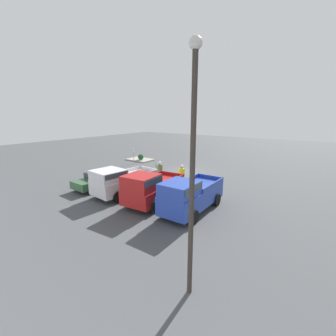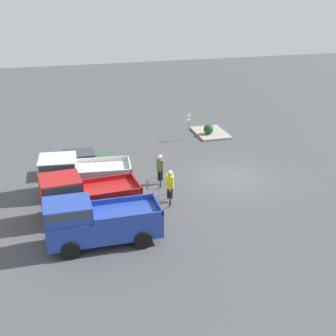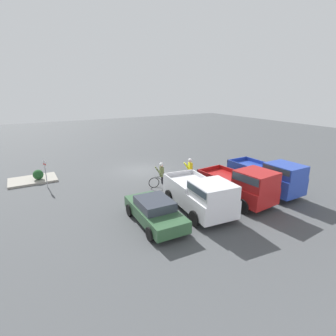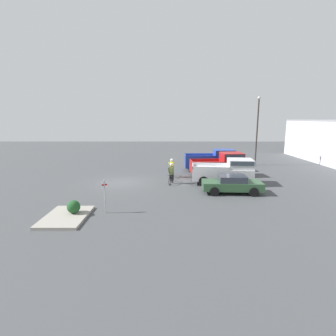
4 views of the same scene
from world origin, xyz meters
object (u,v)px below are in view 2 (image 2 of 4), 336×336
pickup_truck_1 (82,195)px  sedan_0 (79,162)px  shrub (208,129)px  fire_lane_sign (189,123)px  pickup_truck_0 (95,221)px  cyclist_0 (160,169)px  pickup_truck_2 (79,174)px  cyclist_1 (170,185)px

pickup_truck_1 → sedan_0: 5.66m
sedan_0 → shrub: sedan_0 is taller
pickup_truck_1 → fire_lane_sign: 13.05m
pickup_truck_1 → sedan_0: bearing=-3.2°
sedan_0 → pickup_truck_0: bearing=-179.9°
sedan_0 → cyclist_0: size_ratio=2.43×
pickup_truck_1 → pickup_truck_2: pickup_truck_1 is taller
pickup_truck_0 → sedan_0: 8.42m
pickup_truck_0 → sedan_0: bearing=0.1°
cyclist_1 → fire_lane_sign: (9.32, -3.95, 0.30)m
pickup_truck_1 → cyclist_1: (0.50, -4.66, -0.23)m
sedan_0 → cyclist_0: cyclist_0 is taller
pickup_truck_2 → shrub: 12.57m
pickup_truck_2 → shrub: size_ratio=6.95×
cyclist_1 → pickup_truck_1: bearing=96.1°
pickup_truck_1 → cyclist_1: 4.69m
cyclist_1 → pickup_truck_0: bearing=127.0°
pickup_truck_0 → pickup_truck_2: size_ratio=1.00×
pickup_truck_0 → shrub: bearing=-37.5°
pickup_truck_2 → sedan_0: (2.76, -0.21, -0.41)m
pickup_truck_2 → sedan_0: 2.80m
cyclist_0 → fire_lane_sign: fire_lane_sign is taller
pickup_truck_0 → sedan_0: size_ratio=1.17×
sedan_0 → cyclist_1: (-5.14, -4.34, 0.24)m
pickup_truck_1 → cyclist_1: pickup_truck_1 is taller
pickup_truck_0 → pickup_truck_1: pickup_truck_1 is taller
pickup_truck_0 → shrub: 16.38m
cyclist_1 → fire_lane_sign: fire_lane_sign is taller
pickup_truck_1 → pickup_truck_2: bearing=-2.1°
cyclist_0 → shrub: size_ratio=2.44×
cyclist_0 → fire_lane_sign: bearing=-29.2°
pickup_truck_0 → sedan_0: pickup_truck_0 is taller
pickup_truck_0 → pickup_truck_1: size_ratio=1.03×
pickup_truck_1 → shrub: (10.22, -10.30, -0.63)m
cyclist_0 → fire_lane_sign: 7.97m
shrub → pickup_truck_2: bearing=125.8°
pickup_truck_1 → fire_lane_sign: pickup_truck_1 is taller
fire_lane_sign → pickup_truck_1: bearing=138.8°
cyclist_0 → cyclist_1: same height
fire_lane_sign → shrub: (0.41, -1.69, -0.71)m
pickup_truck_1 → shrub: size_ratio=6.74×
pickup_truck_0 → cyclist_1: 5.43m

